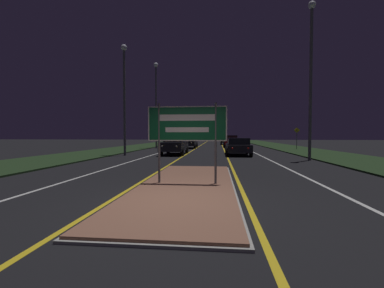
% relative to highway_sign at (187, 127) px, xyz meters
% --- Properties ---
extents(ground_plane, '(160.00, 160.00, 0.00)m').
position_rel_highway_sign_xyz_m(ground_plane, '(0.00, -1.97, -1.83)').
color(ground_plane, black).
extents(median_island, '(2.86, 8.71, 0.10)m').
position_rel_highway_sign_xyz_m(median_island, '(0.00, 0.00, -1.79)').
color(median_island, '#999993').
rests_on(median_island, ground_plane).
extents(verge_left, '(5.00, 100.00, 0.08)m').
position_rel_highway_sign_xyz_m(verge_left, '(-9.50, 18.03, -1.79)').
color(verge_left, '#1E3319').
rests_on(verge_left, ground_plane).
extents(verge_right, '(5.00, 100.00, 0.08)m').
position_rel_highway_sign_xyz_m(verge_right, '(9.50, 18.03, -1.79)').
color(verge_right, '#1E3319').
rests_on(verge_right, ground_plane).
extents(centre_line_yellow_left, '(0.12, 70.00, 0.01)m').
position_rel_highway_sign_xyz_m(centre_line_yellow_left, '(-1.62, 23.03, -1.83)').
color(centre_line_yellow_left, gold).
rests_on(centre_line_yellow_left, ground_plane).
extents(centre_line_yellow_right, '(0.12, 70.00, 0.01)m').
position_rel_highway_sign_xyz_m(centre_line_yellow_right, '(1.62, 23.03, -1.83)').
color(centre_line_yellow_right, gold).
rests_on(centre_line_yellow_right, ground_plane).
extents(lane_line_white_left, '(0.12, 70.00, 0.01)m').
position_rel_highway_sign_xyz_m(lane_line_white_left, '(-4.20, 23.03, -1.83)').
color(lane_line_white_left, silver).
rests_on(lane_line_white_left, ground_plane).
extents(lane_line_white_right, '(0.12, 70.00, 0.01)m').
position_rel_highway_sign_xyz_m(lane_line_white_right, '(4.20, 23.03, -1.83)').
color(lane_line_white_right, silver).
rests_on(lane_line_white_right, ground_plane).
extents(edge_line_white_left, '(0.10, 70.00, 0.01)m').
position_rel_highway_sign_xyz_m(edge_line_white_left, '(-7.20, 23.03, -1.83)').
color(edge_line_white_left, silver).
rests_on(edge_line_white_left, ground_plane).
extents(edge_line_white_right, '(0.10, 70.00, 0.01)m').
position_rel_highway_sign_xyz_m(edge_line_white_right, '(7.20, 23.03, -1.83)').
color(edge_line_white_right, silver).
rests_on(edge_line_white_right, ground_plane).
extents(highway_sign, '(2.42, 0.07, 2.45)m').
position_rel_highway_sign_xyz_m(highway_sign, '(0.00, 0.00, 0.00)').
color(highway_sign, '#56565B').
rests_on(highway_sign, median_island).
extents(streetlight_left_near, '(0.46, 0.46, 8.42)m').
position_rel_highway_sign_xyz_m(streetlight_left_near, '(-6.15, 11.23, 3.33)').
color(streetlight_left_near, '#56565B').
rests_on(streetlight_left_near, ground_plane).
extents(streetlight_left_far, '(0.55, 0.55, 10.09)m').
position_rel_highway_sign_xyz_m(streetlight_left_far, '(-6.34, 22.10, 4.70)').
color(streetlight_left_far, '#56565B').
rests_on(streetlight_left_far, ground_plane).
extents(streetlight_right_near, '(0.46, 0.46, 9.73)m').
position_rel_highway_sign_xyz_m(streetlight_right_near, '(6.62, 8.77, 4.04)').
color(streetlight_right_near, '#56565B').
rests_on(streetlight_right_near, ground_plane).
extents(car_receding_0, '(1.90, 4.32, 1.35)m').
position_rel_highway_sign_xyz_m(car_receding_0, '(2.51, 12.43, -1.12)').
color(car_receding_0, black).
rests_on(car_receding_0, ground_plane).
extents(car_receding_1, '(1.85, 4.45, 1.54)m').
position_rel_highway_sign_xyz_m(car_receding_1, '(2.63, 25.90, -1.02)').
color(car_receding_1, maroon).
rests_on(car_receding_1, ground_plane).
extents(car_receding_2, '(1.99, 4.81, 1.46)m').
position_rel_highway_sign_xyz_m(car_receding_2, '(2.40, 35.44, -1.05)').
color(car_receding_2, black).
rests_on(car_receding_2, ground_plane).
extents(car_approaching_0, '(1.86, 4.69, 1.49)m').
position_rel_highway_sign_xyz_m(car_approaching_0, '(-2.54, 12.80, -1.04)').
color(car_approaching_0, black).
rests_on(car_approaching_0, ground_plane).
extents(car_approaching_1, '(1.97, 4.59, 1.39)m').
position_rel_highway_sign_xyz_m(car_approaching_1, '(-2.56, 22.93, -1.08)').
color(car_approaching_1, black).
rests_on(car_approaching_1, ground_plane).
extents(warning_sign, '(0.60, 0.06, 2.30)m').
position_rel_highway_sign_xyz_m(warning_sign, '(9.24, 20.26, -0.37)').
color(warning_sign, '#56565B').
rests_on(warning_sign, verge_right).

